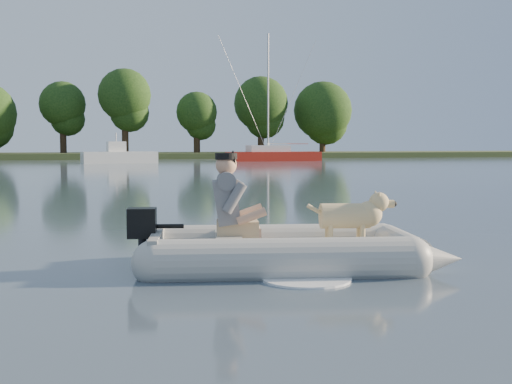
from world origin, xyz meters
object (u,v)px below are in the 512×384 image
object	(u,v)px
dinghy	(290,215)
dog	(345,220)
man	(228,199)
sailboat	(273,155)
motorboat	(119,149)

from	to	relation	value
dinghy	dog	bearing A→B (deg)	4.57
man	sailboat	distance (m)	49.43
sailboat	dog	bearing A→B (deg)	-107.84
man	dog	bearing A→B (deg)	-0.00
man	motorboat	distance (m)	43.86
motorboat	dinghy	bearing A→B (deg)	-97.51
dog	sailboat	size ratio (longest dim) A/B	0.09
dinghy	motorboat	xyz separation A→B (m)	(2.00, 43.99, 0.50)
dinghy	man	world-z (taller)	man
sailboat	motorboat	bearing A→B (deg)	-168.36
motorboat	dog	bearing A→B (deg)	-96.61
man	sailboat	bearing A→B (deg)	83.38
motorboat	sailboat	world-z (taller)	sailboat
dog	motorboat	size ratio (longest dim) A/B	0.17
dinghy	sailboat	world-z (taller)	sailboat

